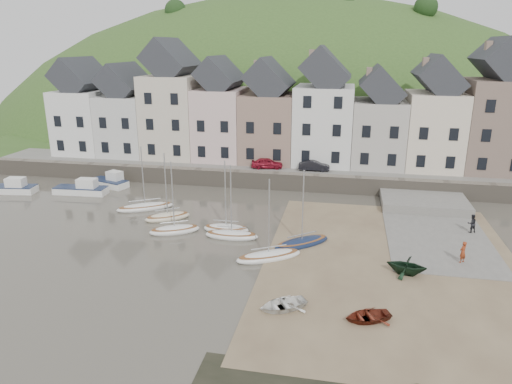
% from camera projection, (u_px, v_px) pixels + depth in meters
% --- Properties ---
extents(ground, '(160.00, 160.00, 0.00)m').
position_uv_depth(ground, '(241.00, 253.00, 35.29)').
color(ground, '#464237').
rests_on(ground, ground).
extents(quay_land, '(90.00, 30.00, 1.50)m').
position_uv_depth(quay_land, '(292.00, 153.00, 65.02)').
color(quay_land, '#355321').
rests_on(quay_land, ground).
extents(quay_street, '(70.00, 7.00, 0.10)m').
position_uv_depth(quay_street, '(280.00, 167.00, 54.01)').
color(quay_street, slate).
rests_on(quay_street, quay_land).
extents(seawall, '(70.00, 1.20, 1.80)m').
position_uv_depth(seawall, '(276.00, 181.00, 50.93)').
color(seawall, slate).
rests_on(seawall, ground).
extents(beach, '(18.00, 26.00, 0.06)m').
position_uv_depth(beach, '(392.00, 266.00, 33.24)').
color(beach, brown).
rests_on(beach, ground).
extents(slipway, '(8.00, 18.00, 0.12)m').
position_uv_depth(slipway, '(433.00, 228.00, 39.98)').
color(slipway, slate).
rests_on(slipway, ground).
extents(hillside, '(134.40, 84.00, 84.00)m').
position_uv_depth(hillside, '(283.00, 211.00, 97.76)').
color(hillside, '#355321').
rests_on(hillside, ground).
extents(townhouse_terrace, '(61.05, 8.00, 13.93)m').
position_uv_depth(townhouse_terrace, '(300.00, 113.00, 55.24)').
color(townhouse_terrace, white).
rests_on(townhouse_terrace, quay_land).
extents(sailboat_0, '(5.36, 4.06, 6.32)m').
position_uv_depth(sailboat_0, '(145.00, 207.00, 44.65)').
color(sailboat_0, white).
rests_on(sailboat_0, ground).
extents(sailboat_1, '(4.40, 3.25, 6.32)m').
position_uv_depth(sailboat_1, '(175.00, 230.00, 39.12)').
color(sailboat_1, white).
rests_on(sailboat_1, ground).
extents(sailboat_2, '(4.19, 3.56, 6.32)m').
position_uv_depth(sailboat_2, '(168.00, 217.00, 42.12)').
color(sailboat_2, beige).
rests_on(sailboat_2, ground).
extents(sailboat_3, '(3.90, 1.57, 6.32)m').
position_uv_depth(sailboat_3, '(226.00, 228.00, 39.38)').
color(sailboat_3, white).
rests_on(sailboat_3, ground).
extents(sailboat_4, '(4.41, 1.64, 6.32)m').
position_uv_depth(sailboat_4, '(232.00, 235.00, 38.06)').
color(sailboat_4, white).
rests_on(sailboat_4, ground).
extents(sailboat_5, '(4.72, 4.31, 6.32)m').
position_uv_depth(sailboat_5, '(302.00, 242.00, 36.58)').
color(sailboat_5, '#152242').
rests_on(sailboat_5, ground).
extents(sailboat_6, '(5.08, 3.81, 6.32)m').
position_uv_depth(sailboat_6, '(269.00, 256.00, 34.26)').
color(sailboat_6, white).
rests_on(sailboat_6, ground).
extents(motorboat_0, '(5.65, 2.04, 1.70)m').
position_uv_depth(motorboat_0, '(82.00, 189.00, 49.24)').
color(motorboat_0, white).
rests_on(motorboat_0, ground).
extents(motorboat_1, '(5.41, 2.42, 1.70)m').
position_uv_depth(motorboat_1, '(12.00, 187.00, 49.64)').
color(motorboat_1, white).
rests_on(motorboat_1, ground).
extents(motorboat_2, '(4.77, 3.05, 1.70)m').
position_uv_depth(motorboat_2, '(110.00, 181.00, 51.88)').
color(motorboat_2, white).
rests_on(motorboat_2, ground).
extents(rowboat_white, '(3.61, 3.36, 0.61)m').
position_uv_depth(rowboat_white, '(283.00, 304.00, 27.66)').
color(rowboat_white, white).
rests_on(rowboat_white, beach).
extents(rowboat_green, '(3.01, 2.73, 1.38)m').
position_uv_depth(rowboat_green, '(407.00, 265.00, 31.74)').
color(rowboat_green, black).
rests_on(rowboat_green, beach).
extents(rowboat_red, '(3.25, 2.86, 0.56)m').
position_uv_depth(rowboat_red, '(367.00, 316.00, 26.52)').
color(rowboat_red, maroon).
rests_on(rowboat_red, beach).
extents(person_red, '(0.69, 0.67, 1.60)m').
position_uv_depth(person_red, '(463.00, 252.00, 33.33)').
color(person_red, maroon).
rests_on(person_red, slipway).
extents(person_dark, '(0.92, 0.82, 1.57)m').
position_uv_depth(person_dark, '(472.00, 223.00, 38.74)').
color(person_dark, black).
rests_on(person_dark, slipway).
extents(car_left, '(3.72, 1.95, 1.21)m').
position_uv_depth(car_left, '(267.00, 163.00, 53.14)').
color(car_left, maroon).
rests_on(car_left, quay_street).
extents(car_right, '(3.46, 1.31, 1.13)m').
position_uv_depth(car_right, '(314.00, 166.00, 52.17)').
color(car_right, black).
rests_on(car_right, quay_street).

